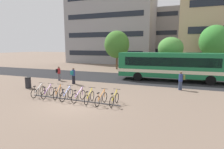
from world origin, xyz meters
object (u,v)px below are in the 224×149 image
Objects in this scene: parked_bicycle_purple_4 at (79,96)px; parked_bicycle_purple_1 at (48,92)px; commuter_teal_pack_2 at (73,75)px; parked_bicycle_yellow_7 at (114,99)px; street_tree_0 at (171,48)px; parked_bicycle_orange_2 at (58,93)px; parked_bicycle_yellow_5 at (89,97)px; city_bus at (173,66)px; parked_bicycle_blue_3 at (67,95)px; street_tree_1 at (214,41)px; commuter_black_pack_0 at (59,72)px; street_tree_2 at (117,45)px; commuter_olive_pack_1 at (181,80)px; parked_bicycle_black_0 at (38,91)px; trash_bin at (28,83)px; parked_bicycle_orange_6 at (101,99)px.

parked_bicycle_purple_1 is at bearing 93.31° from parked_bicycle_purple_4.
parked_bicycle_yellow_7 is at bearing -123.76° from commuter_teal_pack_2.
street_tree_0 reaches higher than parked_bicycle_purple_1.
parked_bicycle_orange_2 is 2.79m from parked_bicycle_yellow_5.
city_bus is 7.03× the size of parked_bicycle_blue_3.
street_tree_1 is (5.22, 7.94, 2.88)m from city_bus.
commuter_black_pack_0 is 0.25× the size of street_tree_2.
parked_bicycle_purple_1 is 1.02× the size of parked_bicycle_orange_2.
city_bus reaches higher than commuter_black_pack_0.
street_tree_1 is at bearing -130.67° from commuter_olive_pack_1.
parked_bicycle_purple_1 is at bearing 92.00° from parked_bicycle_yellow_7.
commuter_teal_pack_2 is at bearing -66.37° from commuter_black_pack_0.
parked_bicycle_yellow_7 is 0.34× the size of street_tree_0.
parked_bicycle_yellow_7 is (-3.39, -10.29, -1.39)m from city_bus.
parked_bicycle_yellow_5 is (0.89, -0.05, 0.00)m from parked_bicycle_purple_4.
parked_bicycle_black_0 is at bearing 80.15° from parked_bicycle_orange_2.
parked_bicycle_orange_2 is 0.99× the size of commuter_teal_pack_2.
street_tree_2 is at bearing 78.78° from trash_bin.
trash_bin is at bearing -137.47° from street_tree_1.
street_tree_2 is at bearing 137.54° from city_bus.
parked_bicycle_blue_3 and parked_bicycle_orange_6 have the same top height.
parked_bicycle_purple_1 is at bearing -120.52° from street_tree_0.
trash_bin is at bearing 80.18° from parked_bicycle_yellow_7.
commuter_black_pack_0 is at bearing -163.21° from city_bus.
commuter_olive_pack_1 is (10.59, 6.08, 0.57)m from parked_bicycle_black_0.
commuter_teal_pack_2 is at bearing 26.32° from parked_bicycle_blue_3.
commuter_teal_pack_2 reaches higher than parked_bicycle_purple_4.
commuter_black_pack_0 is 0.96× the size of commuter_teal_pack_2.
street_tree_1 reaches higher than parked_bicycle_purple_1.
street_tree_2 is (-0.59, 18.31, 3.86)m from parked_bicycle_purple_1.
parked_bicycle_purple_4 is at bearing -16.13° from trash_bin.
street_tree_1 is (9.50, 18.40, 4.28)m from parked_bicycle_orange_6.
street_tree_2 is at bearing 14.29° from parked_bicycle_purple_4.
parked_bicycle_purple_4 is 15.56m from street_tree_0.
street_tree_2 reaches higher than city_bus.
commuter_olive_pack_1 is at bearing -43.82° from commuter_black_pack_0.
parked_bicycle_black_0 is (-9.76, -10.35, -1.39)m from city_bus.
parked_bicycle_purple_4 and parked_bicycle_yellow_7 have the same top height.
parked_bicycle_black_0 is 1.00× the size of parked_bicycle_blue_3.
parked_bicycle_yellow_5 is 8.64m from commuter_olive_pack_1.
parked_bicycle_black_0 is 1.00× the size of parked_bicycle_purple_1.
parked_bicycle_yellow_7 is (0.88, 0.17, 0.00)m from parked_bicycle_orange_6.
parked_bicycle_orange_2 is at bearing -20.37° from trash_bin.
parked_bicycle_orange_6 is at bearing 29.55° from commuter_olive_pack_1.
parked_bicycle_orange_6 is 15.07m from street_tree_0.
parked_bicycle_yellow_7 is 10.80m from commuter_black_pack_0.
trash_bin is 0.15× the size of street_tree_1.
commuter_teal_pack_2 is (-1.73, 4.85, 0.60)m from parked_bicycle_orange_2.
street_tree_0 reaches higher than parked_bicycle_yellow_7.
commuter_olive_pack_1 is (0.83, -4.27, -0.82)m from city_bus.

